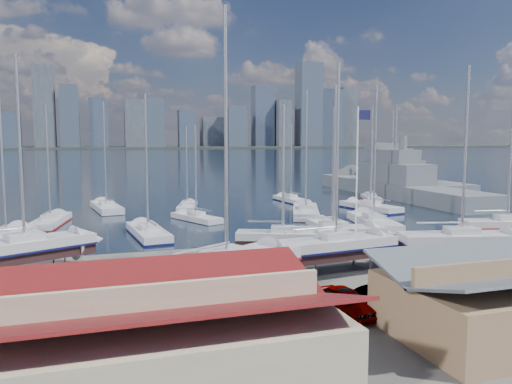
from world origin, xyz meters
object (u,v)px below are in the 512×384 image
object	(u,v)px
naval_ship_east	(394,187)
flagpole	(358,175)
car_a	(346,302)
sailboat_cradle_0	(25,249)
naval_ship_west	(391,180)

from	to	relation	value
naval_ship_east	flagpole	xyz separation A→B (m)	(-31.93, -43.06, 5.87)
car_a	flagpole	distance (m)	13.50
car_a	flagpole	size ratio (longest dim) A/B	0.37
sailboat_cradle_0	flagpole	distance (m)	26.46
car_a	flagpole	bearing A→B (deg)	50.99
naval_ship_west	car_a	size ratio (longest dim) A/B	9.72
flagpole	naval_ship_east	bearing A→B (deg)	53.44
sailboat_cradle_0	car_a	world-z (taller)	sailboat_cradle_0
naval_ship_west	car_a	xyz separation A→B (m)	(-46.80, -67.20, -0.85)
flagpole	car_a	bearing A→B (deg)	-122.16
naval_ship_west	flagpole	size ratio (longest dim) A/B	3.58
naval_ship_east	car_a	bearing A→B (deg)	145.31
sailboat_cradle_0	flagpole	bearing A→B (deg)	-37.45
flagpole	naval_ship_west	bearing A→B (deg)	54.70
sailboat_cradle_0	naval_ship_east	xyz separation A→B (m)	(57.30, 37.84, -0.44)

